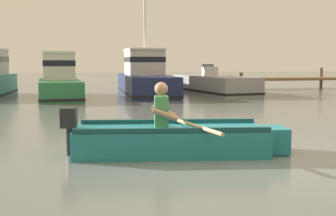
{
  "coord_description": "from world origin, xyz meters",
  "views": [
    {
      "loc": [
        -2.32,
        -6.54,
        1.5
      ],
      "look_at": [
        -0.39,
        2.34,
        0.55
      ],
      "focal_mm": 46.32,
      "sensor_mm": 36.0,
      "label": 1
    }
  ],
  "objects_px": {
    "moored_boat_navy": "(145,78)",
    "moored_boat_grey": "(214,85)",
    "moored_boat_green": "(59,81)",
    "rowboat_with_person": "(175,139)"
  },
  "relations": [
    {
      "from": "moored_boat_green",
      "to": "moored_boat_grey",
      "type": "distance_m",
      "value": 7.45
    },
    {
      "from": "moored_boat_green",
      "to": "moored_boat_grey",
      "type": "relative_size",
      "value": 0.92
    },
    {
      "from": "rowboat_with_person",
      "to": "moored_boat_navy",
      "type": "distance_m",
      "value": 13.43
    },
    {
      "from": "moored_boat_navy",
      "to": "moored_boat_green",
      "type": "bearing_deg",
      "value": -165.5
    },
    {
      "from": "rowboat_with_person",
      "to": "moored_boat_green",
      "type": "distance_m",
      "value": 12.51
    },
    {
      "from": "moored_boat_green",
      "to": "moored_boat_grey",
      "type": "xyz_separation_m",
      "value": [
        7.35,
        1.17,
        -0.32
      ]
    },
    {
      "from": "moored_boat_navy",
      "to": "moored_boat_grey",
      "type": "xyz_separation_m",
      "value": [
        3.45,
        0.16,
        -0.39
      ]
    },
    {
      "from": "moored_boat_navy",
      "to": "rowboat_with_person",
      "type": "bearing_deg",
      "value": -97.15
    },
    {
      "from": "rowboat_with_person",
      "to": "moored_boat_navy",
      "type": "height_order",
      "value": "moored_boat_navy"
    },
    {
      "from": "moored_boat_green",
      "to": "moored_boat_navy",
      "type": "distance_m",
      "value": 4.04
    }
  ]
}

